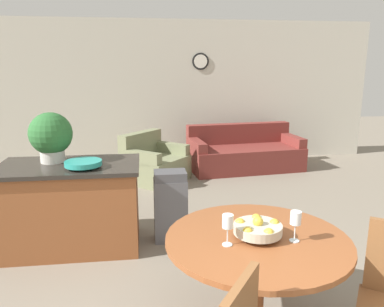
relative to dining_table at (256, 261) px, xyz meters
The scene contains 11 objects.
wall_back 5.21m from the dining_table, 92.04° to the left, with size 8.00×0.09×2.70m.
dining_table is the anchor object (origin of this frame).
fruit_bowl 0.23m from the dining_table, 164.33° to the left, with size 0.32×0.32×0.14m.
wine_glass_left 0.39m from the dining_table, 160.15° to the right, with size 0.07×0.07×0.20m.
wine_glass_right 0.39m from the dining_table, 20.85° to the right, with size 0.07×0.07×0.20m.
kitchen_island 2.14m from the dining_table, 133.60° to the left, with size 1.39×0.80×0.88m.
teal_bowl 1.93m from the dining_table, 133.13° to the left, with size 0.35×0.35×0.07m.
potted_plant 2.41m from the dining_table, 134.59° to the left, with size 0.43×0.43×0.51m.
trash_bin 1.65m from the dining_table, 106.20° to the left, with size 0.35×0.25×0.77m.
couch 4.44m from the dining_table, 75.71° to the left, with size 2.08×1.14×0.79m.
armchair 3.82m from the dining_table, 98.53° to the left, with size 1.19×1.20×0.78m.
Camera 1 is at (-0.53, -1.00, 1.83)m, focal length 35.00 mm.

